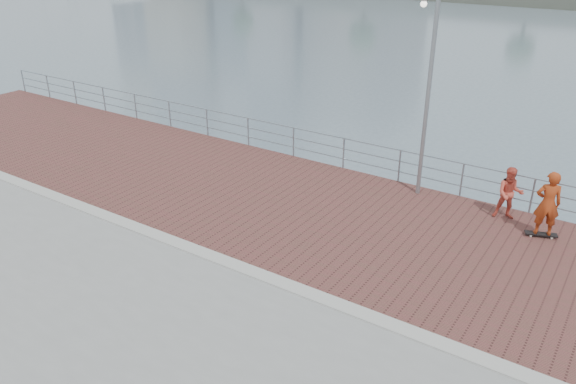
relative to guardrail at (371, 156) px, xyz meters
The scene contains 8 objects.
water 7.50m from the guardrail, 90.00° to the right, with size 400.00×400.00×0.00m, color slate.
brick_lane 3.47m from the guardrail, 90.00° to the right, with size 40.00×6.80×0.02m, color brown.
curb 7.03m from the guardrail, 90.00° to the right, with size 40.00×0.40×0.06m, color #B7B5AD.
guardrail is the anchor object (origin of this frame).
street_lamp 4.45m from the guardrail, 27.09° to the right, with size 0.47×1.37×6.47m.
skateboard 5.90m from the guardrail, 12.90° to the right, with size 0.84×0.49×0.09m.
skateboarder 5.87m from the guardrail, 12.90° to the right, with size 0.66×0.43×1.81m, color #AA3B16.
bystander 4.69m from the guardrail, ahead, with size 0.75×0.58×1.53m, color #DA5340.
Camera 1 is at (7.34, -9.04, 7.49)m, focal length 35.00 mm.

